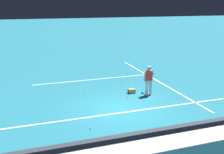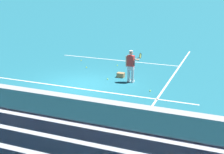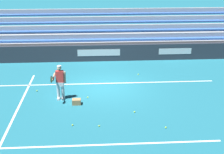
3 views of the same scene
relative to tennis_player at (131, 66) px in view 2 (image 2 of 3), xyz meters
name	(u,v)px [view 2 (image 2 of 3)]	position (x,y,z in m)	size (l,w,h in m)	color
ground_plane	(81,85)	(-2.24, -1.40, -0.89)	(160.00, 160.00, 0.00)	#1E6B7F
court_baseline_white	(77,88)	(-2.24, -1.90, -0.89)	(12.00, 0.10, 0.01)	white
court_sideline_white	(175,73)	(1.87, 2.60, -0.89)	(0.10, 12.00, 0.01)	white
court_service_line_white	(118,60)	(-2.24, 4.10, -0.89)	(8.22, 0.10, 0.01)	white
back_wall_sponsor_board	(27,108)	(-2.24, -5.93, -0.34)	(26.26, 0.25, 1.10)	#2D333D
tennis_player	(131,66)	(0.00, 0.00, 0.00)	(0.62, 0.98, 1.71)	silver
ball_box_cardboard	(121,75)	(-0.79, 0.62, -0.76)	(0.40, 0.30, 0.26)	#A87F51
tennis_ball_toward_net	(117,65)	(-1.80, 2.77, -0.86)	(0.07, 0.07, 0.07)	#CCE533
tennis_ball_stray_back	(86,67)	(-3.40, 1.63, -0.86)	(0.07, 0.07, 0.07)	#CCE533
tennis_ball_midcourt	(150,91)	(1.32, -1.03, -0.86)	(0.07, 0.07, 0.07)	#CCE533
tennis_ball_near_player	(29,90)	(-4.24, -3.10, -0.86)	(0.07, 0.07, 0.07)	#CCE533
tennis_ball_far_right	(133,68)	(-0.71, 2.63, -0.86)	(0.07, 0.07, 0.07)	#CCE533
tennis_ball_far_left	(108,79)	(-1.31, -0.05, -0.86)	(0.07, 0.07, 0.07)	#CCE533
tennis_ball_by_box	(81,60)	(-4.49, 3.06, -0.86)	(0.07, 0.07, 0.07)	#CCE533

